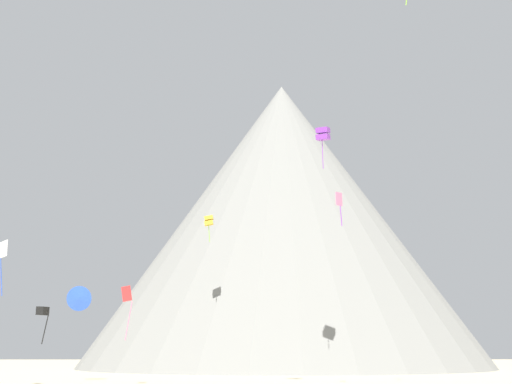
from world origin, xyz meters
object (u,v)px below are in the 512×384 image
rock_massif (286,224)px  kite_gold_mid (209,221)px  kite_blue_low (79,298)px  kite_pink_mid (339,201)px  kite_black_low (43,312)px  kite_white_low (3,254)px  kite_violet_high (323,134)px  kite_red_low (127,300)px

rock_massif → kite_gold_mid: 35.54m
kite_blue_low → kite_pink_mid: size_ratio=0.84×
kite_black_low → kite_blue_low: bearing=28.1°
rock_massif → kite_white_low: (-28.98, -64.11, -14.63)m
kite_violet_high → rock_massif: bearing=115.2°
kite_black_low → kite_red_low: size_ratio=0.59×
rock_massif → kite_pink_mid: rock_massif is taller
kite_red_low → kite_gold_mid: bearing=-52.0°
kite_blue_low → kite_pink_mid: kite_pink_mid is taller
kite_white_low → kite_red_low: bearing=-76.4°
kite_black_low → kite_pink_mid: (24.59, 4.78, 10.13)m
kite_pink_mid → kite_black_low: bearing=-172.8°
kite_violet_high → kite_black_low: (-25.14, -19.63, -21.36)m
kite_blue_low → kite_gold_mid: size_ratio=0.72×
kite_violet_high → kite_black_low: kite_violet_high is taller
kite_gold_mid → kite_violet_high: (13.79, -15.75, 7.28)m
kite_pink_mid → kite_white_low: bearing=177.8°
rock_massif → kite_black_low: (-24.07, -68.07, -19.76)m
kite_red_low → kite_violet_high: bearing=-99.9°
kite_gold_mid → kite_black_low: kite_gold_mid is taller
kite_gold_mid → kite_black_low: bearing=-16.8°
kite_gold_mid → rock_massif: bearing=159.8°
kite_violet_high → kite_red_low: 30.26m
kite_white_low → kite_red_low: size_ratio=0.97×
kite_violet_high → kite_blue_low: bearing=-149.8°
kite_violet_high → kite_black_low: size_ratio=1.70×
rock_massif → kite_red_low: 65.17m
kite_blue_low → kite_white_low: 13.63m
kite_pink_mid → kite_red_low: (-19.35, 3.63, -8.62)m
kite_violet_high → kite_pink_mid: kite_violet_high is taller
kite_violet_high → kite_black_low: 38.39m
kite_gold_mid → kite_white_low: size_ratio=0.74×
rock_massif → kite_violet_high: rock_massif is taller
kite_white_low → kite_pink_mid: (29.51, 0.81, 5.01)m
rock_massif → kite_violet_high: bearing=-88.7°
rock_massif → kite_pink_mid: (0.53, -63.29, -9.62)m
kite_violet_high → kite_white_low: bearing=-128.5°
kite_blue_low → kite_red_low: kite_blue_low is taller
rock_massif → kite_blue_low: (-25.23, -51.32, -17.50)m
kite_gold_mid → kite_black_low: size_ratio=1.23×
rock_massif → kite_violet_high: (1.07, -48.45, 1.61)m
kite_blue_low → kite_pink_mid: bearing=-25.8°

